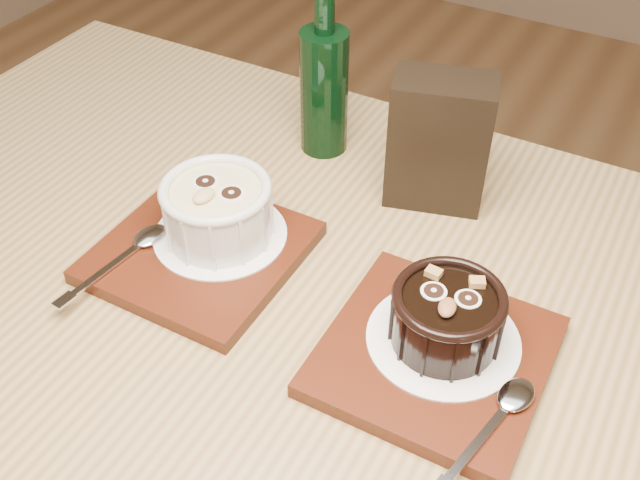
{
  "coord_description": "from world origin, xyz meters",
  "views": [
    {
      "loc": [
        0.28,
        -0.18,
        1.25
      ],
      "look_at": [
        0.05,
        0.24,
        0.81
      ],
      "focal_mm": 42.0,
      "sensor_mm": 36.0,
      "label": 1
    }
  ],
  "objects_px": {
    "table": "(318,418)",
    "tray_right": "(434,356)",
    "tray_left": "(200,252)",
    "ramekin_dark": "(447,315)",
    "green_bottle": "(324,87)",
    "ramekin_white": "(217,208)",
    "condiment_stand": "(439,141)"
  },
  "relations": [
    {
      "from": "ramekin_white",
      "to": "ramekin_dark",
      "type": "distance_m",
      "value": 0.24
    },
    {
      "from": "table",
      "to": "tray_left",
      "type": "relative_size",
      "value": 6.71
    },
    {
      "from": "tray_left",
      "to": "condiment_stand",
      "type": "height_order",
      "value": "condiment_stand"
    },
    {
      "from": "table",
      "to": "green_bottle",
      "type": "height_order",
      "value": "green_bottle"
    },
    {
      "from": "table",
      "to": "condiment_stand",
      "type": "relative_size",
      "value": 8.63
    },
    {
      "from": "tray_left",
      "to": "ramekin_dark",
      "type": "distance_m",
      "value": 0.25
    },
    {
      "from": "tray_right",
      "to": "ramekin_dark",
      "type": "relative_size",
      "value": 1.92
    },
    {
      "from": "tray_left",
      "to": "table",
      "type": "bearing_deg",
      "value": -17.66
    },
    {
      "from": "tray_left",
      "to": "ramekin_dark",
      "type": "bearing_deg",
      "value": 1.33
    },
    {
      "from": "tray_right",
      "to": "green_bottle",
      "type": "relative_size",
      "value": 0.9
    },
    {
      "from": "table",
      "to": "ramekin_dark",
      "type": "xyz_separation_m",
      "value": [
        0.09,
        0.06,
        0.14
      ]
    },
    {
      "from": "table",
      "to": "tray_left",
      "type": "height_order",
      "value": "tray_left"
    },
    {
      "from": "condiment_stand",
      "to": "green_bottle",
      "type": "relative_size",
      "value": 0.7
    },
    {
      "from": "condiment_stand",
      "to": "tray_right",
      "type": "bearing_deg",
      "value": -66.75
    },
    {
      "from": "ramekin_dark",
      "to": "tray_right",
      "type": "bearing_deg",
      "value": -106.26
    },
    {
      "from": "ramekin_white",
      "to": "tray_right",
      "type": "bearing_deg",
      "value": -2.63
    },
    {
      "from": "ramekin_dark",
      "to": "green_bottle",
      "type": "relative_size",
      "value": 0.47
    },
    {
      "from": "tray_left",
      "to": "tray_right",
      "type": "height_order",
      "value": "same"
    },
    {
      "from": "green_bottle",
      "to": "tray_right",
      "type": "bearing_deg",
      "value": -44.57
    },
    {
      "from": "table",
      "to": "tray_right",
      "type": "distance_m",
      "value": 0.14
    },
    {
      "from": "condiment_stand",
      "to": "table",
      "type": "bearing_deg",
      "value": -89.8
    },
    {
      "from": "ramekin_white",
      "to": "tray_right",
      "type": "relative_size",
      "value": 0.59
    },
    {
      "from": "ramekin_white",
      "to": "tray_right",
      "type": "xyz_separation_m",
      "value": [
        0.24,
        -0.03,
        -0.04
      ]
    },
    {
      "from": "tray_right",
      "to": "condiment_stand",
      "type": "height_order",
      "value": "condiment_stand"
    },
    {
      "from": "ramekin_dark",
      "to": "tray_left",
      "type": "bearing_deg",
      "value": 169.85
    },
    {
      "from": "condiment_stand",
      "to": "ramekin_white",
      "type": "bearing_deg",
      "value": -130.24
    },
    {
      "from": "table",
      "to": "tray_right",
      "type": "relative_size",
      "value": 6.71
    },
    {
      "from": "ramekin_dark",
      "to": "green_bottle",
      "type": "bearing_deg",
      "value": 125.84
    },
    {
      "from": "tray_left",
      "to": "ramekin_white",
      "type": "distance_m",
      "value": 0.05
    },
    {
      "from": "tray_right",
      "to": "ramekin_dark",
      "type": "xyz_separation_m",
      "value": [
        0.0,
        0.01,
        0.04
      ]
    },
    {
      "from": "tray_left",
      "to": "green_bottle",
      "type": "distance_m",
      "value": 0.24
    },
    {
      "from": "ramekin_dark",
      "to": "table",
      "type": "bearing_deg",
      "value": -159.34
    }
  ]
}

